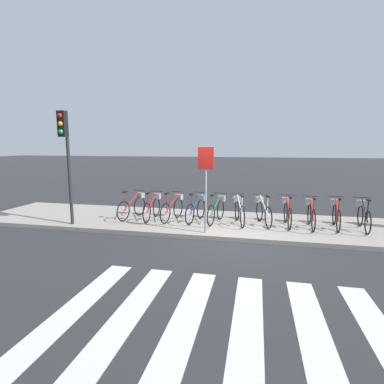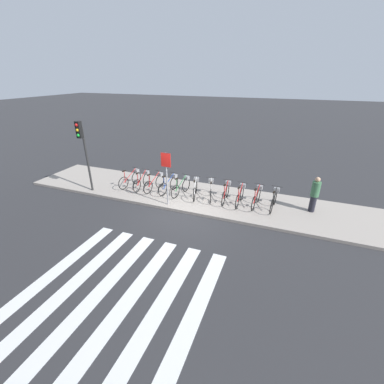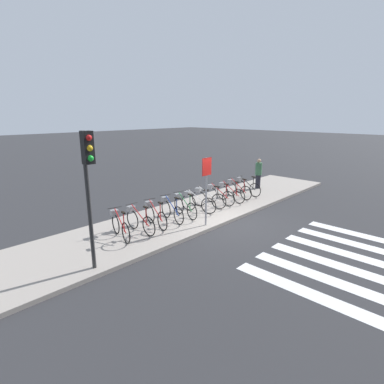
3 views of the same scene
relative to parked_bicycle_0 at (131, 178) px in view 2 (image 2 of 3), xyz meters
name	(u,v)px [view 2 (image 2 of 3)]	position (x,y,z in m)	size (l,w,h in m)	color
ground_plane	(183,213)	(3.57, -1.56, -0.55)	(120.00, 120.00, 0.00)	#2D2D30
sidewalk	(196,197)	(3.57, 0.07, -0.49)	(17.65, 3.25, 0.12)	#9E9389
road_crosswalk	(79,337)	(3.57, -7.74, -0.55)	(4.95, 8.00, 0.01)	silver
parked_bicycle_0	(131,178)	(0.00, 0.00, 0.00)	(0.52, 1.54, 0.97)	black
parked_bicycle_1	(143,180)	(0.71, -0.04, 0.00)	(0.46, 1.57, 0.97)	black
parked_bicycle_2	(155,182)	(1.42, -0.02, 0.00)	(0.50, 1.54, 0.97)	black
parked_bicycle_3	(170,184)	(2.20, 0.02, 0.00)	(0.50, 1.54, 0.97)	black
parked_bicycle_4	(182,186)	(2.87, 0.00, 0.00)	(0.50, 1.54, 0.97)	black
parked_bicycle_5	(195,188)	(3.57, 0.00, 0.00)	(0.55, 1.53, 0.97)	black
parked_bicycle_6	(211,189)	(4.31, 0.10, 0.00)	(0.59, 1.52, 0.97)	black
parked_bicycle_7	(226,192)	(5.04, 0.08, 0.00)	(0.46, 1.57, 0.97)	black
parked_bicycle_8	(240,195)	(5.72, 0.00, 0.00)	(0.46, 1.57, 0.97)	black
parked_bicycle_9	(257,196)	(6.44, 0.08, 0.00)	(0.46, 1.57, 0.97)	black
parked_bicycle_10	(274,199)	(7.18, 0.08, 0.00)	(0.46, 1.57, 0.97)	black
pedestrian	(315,194)	(8.74, 0.37, 0.39)	(0.34, 0.34, 1.56)	#23232D
traffic_light	(82,142)	(-1.55, -1.32, 2.05)	(0.24, 0.40, 3.45)	#2D2D2D
sign_post	(166,170)	(2.71, -1.27, 1.20)	(0.44, 0.07, 2.40)	#99999E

